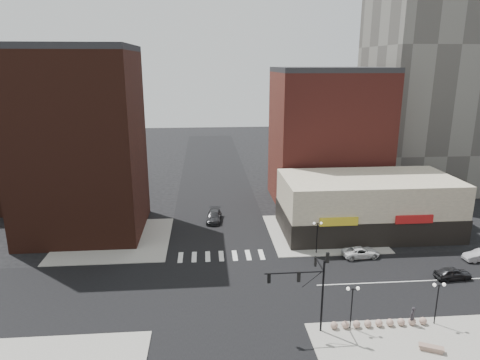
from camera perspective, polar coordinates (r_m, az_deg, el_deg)
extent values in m
plane|color=black|center=(47.36, -1.96, -14.36)|extent=(240.00, 240.00, 0.00)
cube|color=black|center=(47.36, -1.96, -14.35)|extent=(200.00, 14.00, 0.02)
cube|color=black|center=(47.36, -1.96, -14.35)|extent=(14.00, 200.00, 0.02)
cube|color=gray|center=(61.64, -16.38, -7.63)|extent=(15.00, 15.00, 0.12)
cube|color=gray|center=(62.50, 10.84, -6.93)|extent=(15.00, 15.00, 0.12)
cube|color=#391A12|center=(62.98, -20.55, 4.34)|extent=(16.00, 15.00, 25.00)
cube|color=#391A12|center=(82.78, -26.01, 1.60)|extent=(20.00, 18.00, 12.00)
cube|color=maroon|center=(74.66, 11.57, 5.43)|extent=(18.00, 15.00, 22.00)
cube|color=beige|center=(63.62, 16.56, -3.13)|extent=(24.00, 12.00, 8.00)
cube|color=black|center=(64.37, 16.41, -5.07)|extent=(24.20, 12.20, 3.40)
cylinder|color=black|center=(39.78, 10.93, -15.10)|extent=(0.18, 0.18, 7.00)
cylinder|color=black|center=(37.99, 7.26, -12.17)|extent=(5.20, 0.11, 0.11)
cylinder|color=black|center=(38.66, 9.60, -12.92)|extent=(1.72, 0.06, 1.46)
cylinder|color=black|center=(39.87, 10.53, -10.92)|extent=(0.11, 3.00, 0.11)
cube|color=black|center=(37.80, 3.89, -12.90)|extent=(0.28, 0.18, 0.95)
sphere|color=red|center=(37.66, 3.90, -12.50)|extent=(0.16, 0.16, 0.16)
cube|color=black|center=(38.25, 7.84, -12.66)|extent=(0.28, 0.18, 0.95)
sphere|color=red|center=(38.11, 7.85, -12.26)|extent=(0.16, 0.16, 0.16)
cube|color=black|center=(41.17, 10.03, -10.63)|extent=(0.18, 0.28, 0.95)
sphere|color=red|center=(41.04, 10.05, -10.25)|extent=(0.16, 0.16, 0.16)
cube|color=black|center=(38.08, 11.59, -10.12)|extent=(0.28, 0.18, 0.95)
sphere|color=red|center=(37.95, 11.61, -9.71)|extent=(0.16, 0.16, 0.16)
cylinder|color=black|center=(41.43, 14.64, -16.22)|extent=(0.11, 0.11, 4.00)
cylinder|color=black|center=(40.48, 14.83, -13.93)|extent=(0.90, 0.06, 0.06)
sphere|color=white|center=(40.29, 14.22, -13.87)|extent=(0.32, 0.32, 0.32)
sphere|color=white|center=(40.58, 15.45, -13.74)|extent=(0.32, 0.32, 0.32)
cylinder|color=black|center=(44.57, 24.74, -14.82)|extent=(0.11, 0.11, 4.00)
cylinder|color=black|center=(43.69, 25.02, -12.65)|extent=(0.90, 0.06, 0.06)
sphere|color=white|center=(43.43, 24.51, -12.61)|extent=(0.32, 0.32, 0.32)
sphere|color=white|center=(43.86, 25.56, -12.46)|extent=(0.32, 0.32, 0.32)
cylinder|color=black|center=(55.30, 10.22, -7.62)|extent=(0.11, 0.11, 4.00)
cylinder|color=black|center=(54.59, 10.31, -5.78)|extent=(0.90, 0.06, 0.06)
sphere|color=white|center=(54.45, 9.85, -5.70)|extent=(0.32, 0.32, 0.32)
sphere|color=white|center=(54.68, 10.77, -5.66)|extent=(0.32, 0.32, 0.32)
sphere|color=#9E7D6D|center=(41.88, 12.44, -18.39)|extent=(0.67, 0.67, 0.67)
sphere|color=#9E7D6D|center=(42.18, 13.87, -18.22)|extent=(0.67, 0.67, 0.67)
sphere|color=#9E7D6D|center=(42.50, 15.29, -18.05)|extent=(0.67, 0.67, 0.67)
sphere|color=#9E7D6D|center=(42.84, 16.67, -17.87)|extent=(0.67, 0.67, 0.67)
sphere|color=#9E7D6D|center=(43.21, 18.04, -17.68)|extent=(0.67, 0.67, 0.67)
sphere|color=#9E7D6D|center=(43.60, 19.37, -17.48)|extent=(0.67, 0.67, 0.67)
sphere|color=#9E7D6D|center=(44.01, 20.68, -17.28)|extent=(0.67, 0.67, 0.67)
sphere|color=#9E7D6D|center=(44.44, 21.96, -17.08)|extent=(0.67, 0.67, 0.67)
sphere|color=#9E7D6D|center=(44.89, 23.21, -16.87)|extent=(0.67, 0.67, 0.67)
imported|color=silver|center=(56.14, 15.80, -9.26)|extent=(4.82, 2.56, 1.29)
imported|color=black|center=(54.55, 26.51, -11.06)|extent=(4.15, 1.86, 1.38)
imported|color=black|center=(65.86, -3.48, -4.85)|extent=(2.66, 5.45, 1.53)
imported|color=#29252B|center=(44.12, 21.97, -16.46)|extent=(0.78, 0.77, 1.82)
cube|color=gray|center=(41.76, 24.12, -19.89)|extent=(1.81, 1.20, 0.33)
cube|color=gray|center=(41.63, 24.15, -19.63)|extent=(2.06, 1.39, 0.13)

